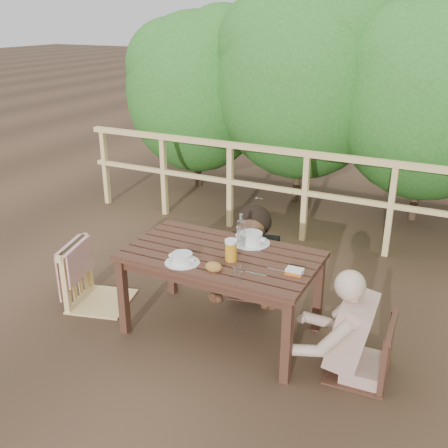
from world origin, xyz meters
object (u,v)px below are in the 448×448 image
at_px(bottle, 241,231).
at_px(tumbler, 238,273).
at_px(soup_near, 182,259).
at_px(soup_far, 251,239).
at_px(woman, 257,222).
at_px(chair_far, 256,250).
at_px(bread_roll, 214,267).
at_px(diner_right, 371,294).
at_px(table, 221,294).
at_px(beer_glass, 231,251).
at_px(chair_right, 363,320).
at_px(butter_tub, 295,272).
at_px(chair_left, 97,250).

relative_size(bottle, tumbler, 3.36).
xyz_separation_m(soup_near, soup_far, (0.30, 0.54, 0.01)).
distance_m(woman, tumbler, 1.03).
relative_size(chair_far, bread_roll, 6.61).
bearing_deg(soup_far, diner_right, -17.53).
height_order(soup_far, bread_roll, soup_far).
relative_size(table, beer_glass, 8.24).
xyz_separation_m(chair_right, woman, (-1.10, 0.75, 0.24)).
bearing_deg(diner_right, butter_tub, 90.07).
xyz_separation_m(diner_right, bread_roll, (-1.05, -0.22, 0.06)).
xyz_separation_m(woman, soup_far, (0.13, -0.44, 0.05)).
bearing_deg(bottle, woman, 99.63).
bearing_deg(butter_tub, diner_right, 1.18).
distance_m(chair_far, tumbler, 1.05).
bearing_deg(beer_glass, chair_right, 1.79).
xyz_separation_m(diner_right, bottle, (-1.04, 0.22, 0.17)).
xyz_separation_m(woman, diner_right, (1.13, -0.75, -0.03)).
xyz_separation_m(bread_roll, beer_glass, (0.04, 0.19, 0.05)).
relative_size(table, bottle, 5.18).
relative_size(chair_right, beer_glass, 4.94).
distance_m(bread_roll, beer_glass, 0.20).
relative_size(table, chair_far, 1.75).
relative_size(chair_left, chair_right, 1.17).
distance_m(table, chair_left, 1.14).
bearing_deg(bread_roll, bottle, 89.62).
bearing_deg(woman, chair_left, 22.58).
bearing_deg(table, chair_far, 90.86).
xyz_separation_m(soup_near, bread_roll, (0.26, -0.00, -0.01)).
height_order(woman, bottle, woman).
height_order(bread_roll, beer_glass, beer_glass).
height_order(table, soup_far, soup_far).
distance_m(chair_far, bottle, 0.65).
bearing_deg(chair_left, diner_right, -104.32).
height_order(bread_roll, bottle, bottle).
xyz_separation_m(table, butter_tub, (0.60, -0.07, 0.36)).
distance_m(beer_glass, tumbler, 0.26).
distance_m(woman, soup_far, 0.46).
distance_m(tumbler, butter_tub, 0.39).
bearing_deg(soup_near, chair_far, 79.89).
xyz_separation_m(chair_far, beer_glass, (0.13, -0.76, 0.34)).
distance_m(soup_near, bottle, 0.52).
height_order(diner_right, bottle, diner_right).
xyz_separation_m(soup_far, bread_roll, (-0.05, -0.54, -0.01)).
distance_m(chair_far, woman, 0.26).
bearing_deg(table, bread_roll, -73.81).
distance_m(chair_left, tumbler, 1.43).
bearing_deg(chair_left, woman, -70.02).
height_order(chair_far, soup_far, chair_far).
xyz_separation_m(bottle, tumbler, (0.19, -0.45, -0.10)).
relative_size(woman, bottle, 4.81).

